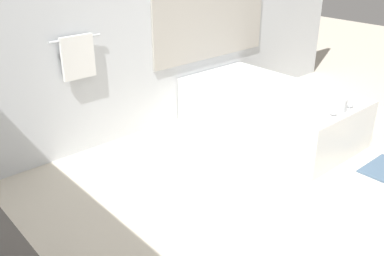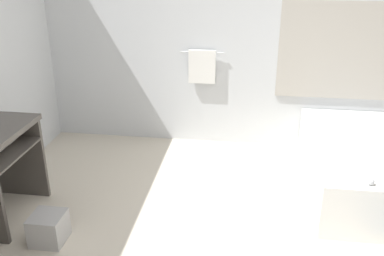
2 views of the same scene
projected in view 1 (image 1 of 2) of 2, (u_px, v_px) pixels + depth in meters
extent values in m
plane|color=beige|center=(277.00, 246.00, 3.03)|extent=(16.00, 16.00, 0.00)
cube|color=silver|center=(99.00, 11.00, 3.99)|extent=(7.40, 0.06, 2.70)
cube|color=#B7B2A8|center=(212.00, 10.00, 4.87)|extent=(1.70, 0.02, 1.10)
cylinder|color=silver|center=(75.00, 39.00, 3.84)|extent=(0.50, 0.02, 0.02)
cube|color=white|center=(78.00, 57.00, 3.91)|extent=(0.32, 0.04, 0.40)
cube|color=white|center=(269.00, 111.00, 4.64)|extent=(1.04, 1.86, 0.51)
ellipsoid|color=white|center=(270.00, 102.00, 4.60)|extent=(0.75, 1.34, 0.30)
cube|color=silver|center=(342.00, 106.00, 3.94)|extent=(0.04, 0.07, 0.12)
sphere|color=silver|center=(334.00, 112.00, 3.87)|extent=(0.06, 0.06, 0.06)
sphere|color=silver|center=(350.00, 105.00, 4.04)|extent=(0.06, 0.06, 0.06)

